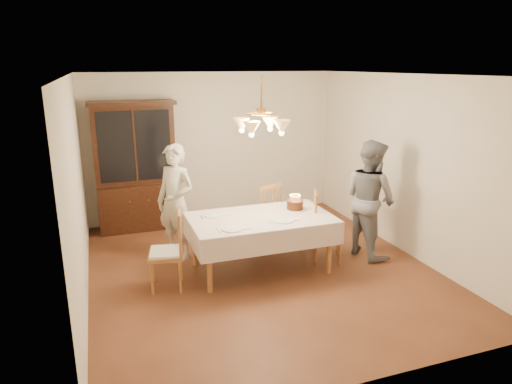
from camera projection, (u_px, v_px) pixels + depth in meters
name	position (u px, v px, depth m)	size (l,w,h in m)	color
ground	(261.00, 269.00, 6.30)	(5.00, 5.00, 0.00)	#572A18
room_shell	(261.00, 156.00, 5.87)	(5.00, 5.00, 5.00)	white
dining_table	(261.00, 222.00, 6.11)	(1.90, 1.10, 0.76)	#965A2B
china_hutch	(136.00, 169.00, 7.61)	(1.38, 0.54, 2.16)	black
chair_far_side	(264.00, 217.00, 7.06)	(0.53, 0.52, 1.00)	#965A2B
chair_left_end	(167.00, 254.00, 5.66)	(0.50, 0.52, 1.00)	#965A2B
chair_right_end	(327.00, 230.00, 6.50)	(0.57, 0.58, 1.00)	#965A2B
elderly_woman	(176.00, 202.00, 6.48)	(0.61, 0.40, 1.67)	beige
adult_in_grey	(370.00, 199.00, 6.58)	(0.83, 0.65, 1.71)	slate
birthday_cake	(295.00, 205.00, 6.36)	(0.30, 0.30, 0.22)	white
place_setting_near_left	(233.00, 229.00, 5.62)	(0.40, 0.25, 0.02)	white
place_setting_near_right	(284.00, 220.00, 5.93)	(0.41, 0.27, 0.02)	white
place_setting_far_left	(215.00, 215.00, 6.14)	(0.40, 0.25, 0.02)	white
chandelier	(261.00, 126.00, 5.76)	(0.62, 0.62, 0.73)	#BF8C3F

